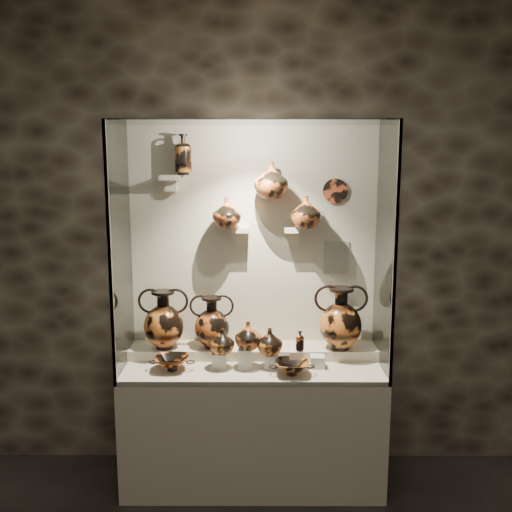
{
  "coord_description": "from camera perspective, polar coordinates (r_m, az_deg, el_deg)",
  "views": [
    {
      "loc": [
        0.03,
        -1.41,
        2.19
      ],
      "look_at": [
        0.02,
        2.21,
        1.55
      ],
      "focal_mm": 40.0,
      "sensor_mm": 36.0,
      "label": 1
    }
  ],
  "objects": [
    {
      "name": "pedestal_b",
      "position": [
        3.77,
        -1.09,
        -10.15
      ],
      "size": [
        0.09,
        0.09,
        0.13
      ],
      "primitive_type": "cube",
      "color": "beige",
      "rests_on": "front_tier"
    },
    {
      "name": "amphora_mid",
      "position": [
        3.91,
        -4.43,
        -6.6
      ],
      "size": [
        0.36,
        0.36,
        0.36
      ],
      "primitive_type": null,
      "rotation": [
        0.0,
        0.0,
        0.31
      ],
      "color": "#B04D1F",
      "rests_on": "rear_tier"
    },
    {
      "name": "jug_b",
      "position": [
        3.71,
        -0.8,
        -7.94
      ],
      "size": [
        0.22,
        0.22,
        0.18
      ],
      "primitive_type": "imported",
      "rotation": [
        0.0,
        0.0,
        -0.37
      ],
      "color": "#B04D1F",
      "rests_on": "pedestal_b"
    },
    {
      "name": "ovoid_vase_b",
      "position": [
        3.77,
        1.52,
        7.61
      ],
      "size": [
        0.27,
        0.27,
        0.24
      ],
      "primitive_type": "imported",
      "rotation": [
        0.0,
        0.0,
        0.24
      ],
      "color": "#B04D1F",
      "rests_on": "bracket_cb"
    },
    {
      "name": "pedestal_c",
      "position": [
        3.77,
        1.54,
        -10.44
      ],
      "size": [
        0.09,
        0.09,
        0.09
      ],
      "primitive_type": "cube",
      "color": "beige",
      "rests_on": "front_tier"
    },
    {
      "name": "amphora_right",
      "position": [
        3.9,
        8.46,
        -6.17
      ],
      "size": [
        0.39,
        0.39,
        0.43
      ],
      "primitive_type": null,
      "rotation": [
        0.0,
        0.0,
        -0.16
      ],
      "color": "#C26325",
      "rests_on": "rear_tier"
    },
    {
      "name": "ovoid_vase_c",
      "position": [
        3.81,
        5.01,
        4.39
      ],
      "size": [
        0.23,
        0.23,
        0.21
      ],
      "primitive_type": "imported",
      "rotation": [
        0.0,
        0.0,
        -0.14
      ],
      "color": "#B04D1F",
      "rests_on": "bracket_cc"
    },
    {
      "name": "rear_tier",
      "position": [
        3.99,
        -0.28,
        -9.65
      ],
      "size": [
        1.7,
        0.25,
        0.1
      ],
      "primitive_type": "cube",
      "color": "beige",
      "rests_on": "plinth"
    },
    {
      "name": "info_placard",
      "position": [
        3.98,
        8.02,
        -0.17
      ],
      "size": [
        0.17,
        0.01,
        0.23
      ],
      "primitive_type": "cube",
      "color": "beige",
      "rests_on": "back_panel"
    },
    {
      "name": "kylix_left",
      "position": [
        3.76,
        -8.39,
        -10.43
      ],
      "size": [
        0.31,
        0.27,
        0.11
      ],
      "primitive_type": null,
      "rotation": [
        0.0,
        0.0,
        0.14
      ],
      "color": "#B04D1F",
      "rests_on": "front_tier"
    },
    {
      "name": "bracket_cc",
      "position": [
        3.87,
        3.87,
        2.65
      ],
      "size": [
        0.14,
        0.12,
        0.04
      ],
      "primitive_type": "cube",
      "color": "beige",
      "rests_on": "back_panel"
    },
    {
      "name": "amphora_left",
      "position": [
        3.92,
        -9.22,
        -6.28
      ],
      "size": [
        0.37,
        0.37,
        0.4
      ],
      "primitive_type": null,
      "rotation": [
        0.0,
        0.0,
        -0.17
      ],
      "color": "#C26325",
      "rests_on": "rear_tier"
    },
    {
      "name": "frame_post_right",
      "position": [
        3.45,
        13.75,
        -0.19
      ],
      "size": [
        0.02,
        0.02,
        1.6
      ],
      "primitive_type": "cube",
      "color": "gray",
      "rests_on": "plinth"
    },
    {
      "name": "glass_front",
      "position": [
        3.34,
        -0.36,
        -0.2
      ],
      "size": [
        1.7,
        0.01,
        1.6
      ],
      "primitive_type": "cube",
      "color": "white",
      "rests_on": "plinth"
    },
    {
      "name": "lekythos_small",
      "position": [
        3.72,
        4.41,
        -8.34
      ],
      "size": [
        0.07,
        0.07,
        0.15
      ],
      "primitive_type": null,
      "rotation": [
        0.0,
        0.0,
        0.05
      ],
      "color": "#B04D1F",
      "rests_on": "pedestal_d"
    },
    {
      "name": "wall_plate",
      "position": [
        3.92,
        7.93,
        6.46
      ],
      "size": [
        0.17,
        0.02,
        0.17
      ],
      "primitive_type": "cylinder",
      "rotation": [
        1.57,
        0.0,
        0.0
      ],
      "color": "#C14D26",
      "rests_on": "back_panel"
    },
    {
      "name": "glass_right",
      "position": [
        3.73,
        12.81,
        0.6
      ],
      "size": [
        0.01,
        0.6,
        1.6
      ],
      "primitive_type": "cube",
      "color": "white",
      "rests_on": "plinth"
    },
    {
      "name": "jug_c",
      "position": [
        3.73,
        1.38,
        -8.53
      ],
      "size": [
        0.18,
        0.18,
        0.17
      ],
      "primitive_type": "imported",
      "rotation": [
        0.0,
        0.0,
        -0.07
      ],
      "color": "#C26325",
      "rests_on": "pedestal_c"
    },
    {
      "name": "ovoid_vase_a",
      "position": [
        3.8,
        -2.94,
        4.33
      ],
      "size": [
        0.23,
        0.23,
        0.2
      ],
      "primitive_type": "imported",
      "rotation": [
        0.0,
        0.0,
        -0.2
      ],
      "color": "#B04D1F",
      "rests_on": "bracket_ca"
    },
    {
      "name": "glass_top",
      "position": [
        3.59,
        -0.33,
        13.24
      ],
      "size": [
        1.7,
        0.6,
        0.01
      ],
      "primitive_type": "cube",
      "color": "white",
      "rests_on": "back_panel"
    },
    {
      "name": "jug_a",
      "position": [
        3.72,
        -3.43,
        -8.47
      ],
      "size": [
        0.17,
        0.17,
        0.17
      ],
      "primitive_type": "imported",
      "rotation": [
        0.0,
        0.0,
        0.01
      ],
      "color": "#C26325",
      "rests_on": "pedestal_a"
    },
    {
      "name": "frame_post_left",
      "position": [
        3.46,
        -14.41,
        -0.17
      ],
      "size": [
        0.02,
        0.02,
        1.6
      ],
      "primitive_type": "cube",
      "color": "gray",
      "rests_on": "plinth"
    },
    {
      "name": "bracket_ca",
      "position": [
        3.86,
        -1.77,
        2.66
      ],
      "size": [
        0.14,
        0.12,
        0.04
      ],
      "primitive_type": "cube",
      "color": "beige",
      "rests_on": "back_panel"
    },
    {
      "name": "back_panel",
      "position": [
        3.95,
        -0.28,
        1.36
      ],
      "size": [
        1.7,
        0.03,
        1.6
      ],
      "primitive_type": "cube",
      "color": "beige",
      "rests_on": "plinth"
    },
    {
      "name": "plinth",
      "position": [
        4.01,
        -0.3,
        -16.57
      ],
      "size": [
        1.7,
        0.6,
        0.8
      ],
      "primitive_type": "cube",
      "color": "beige",
      "rests_on": "floor"
    },
    {
      "name": "pedestal_e",
      "position": [
        3.79,
        6.15,
        -10.46
      ],
      "size": [
        0.09,
        0.09,
        0.08
      ],
      "primitive_type": "cube",
      "color": "beige",
      "rests_on": "front_tier"
    },
    {
      "name": "bracket_cb",
      "position": [
        3.84,
        1.21,
        5.62
      ],
      "size": [
        0.1,
        0.12,
        0.04
      ],
      "primitive_type": "cube",
      "color": "beige",
      "rests_on": "back_panel"
    },
    {
      "name": "glass_left",
      "position": [
        3.74,
        -13.39,
        0.61
      ],
      "size": [
        0.01,
        0.6,
        1.6
      ],
      "primitive_type": "cube",
      "color": "white",
      "rests_on": "plinth"
    },
    {
      "name": "bracket_ul",
      "position": [
        3.87,
        -8.53,
        7.78
      ],
      "size": [
        0.14,
        0.12,
        0.04
      ],
      "primitive_type": "cube",
      "color": "beige",
      "rests_on": "back_panel"
    },
    {
      "name": "kylix_right",
      "position": [
        3.66,
        3.6,
        -10.95
      ],
      "size": [
        0.3,
        0.26,
        0.11
      ],
      "primitive_type": null,
      "rotation": [
        0.0,
        0.0,
        0.11
      ],
      "color": "#C26325",
      "rests_on": "front_tier"
    },
    {
      "name": "wall_back",
      "position": [
        3.95,
        -0.28,
        1.37
      ],
      "size": [
        5.0,
        0.02,
        3.2
      ],
      "primitive_type": "cube",
      "color": "black",
      "rests_on": "ground"
    },
    {
      "name": "front_tier",
      "position": [
        3.84,
        -0.31,
        -11.02
      ],
      "size": [
        1.68,
        0.58,
        0.03
      ],
      "primitive_type": "cube",
      "color": "beige",
      "rests_on": "plinth"
    },
    {
      "name": "pedestal_d",
      "position": [
        3.78,
        4.01,
        -10.2
      ],
      "size": [
        0.09,
        0.09,
        0.12
      ],
      "primitive_type": "cube",
      "color": "beige",
      "rests_on": "front_tier"
    },
    {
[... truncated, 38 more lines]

